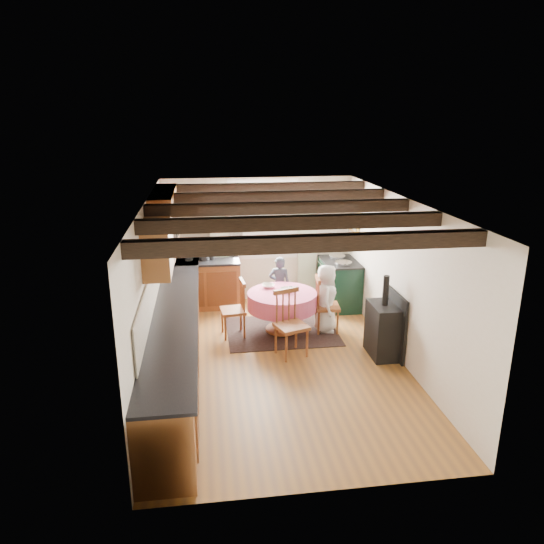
{
  "coord_description": "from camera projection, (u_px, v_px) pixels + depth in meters",
  "views": [
    {
      "loc": [
        -1.04,
        -6.71,
        3.51
      ],
      "look_at": [
        0.0,
        0.8,
        1.15
      ],
      "focal_mm": 33.4,
      "sensor_mm": 36.0,
      "label": 1
    }
  ],
  "objects": [
    {
      "name": "beam_c",
      "position": [
        280.0,
        208.0,
        6.84
      ],
      "size": [
        3.6,
        0.16,
        0.16
      ],
      "primitive_type": "cube",
      "color": "black",
      "rests_on": "ceiling"
    },
    {
      "name": "curtain_rod",
      "position": [
        264.0,
        189.0,
        9.4
      ],
      "size": [
        2.0,
        0.03,
        0.03
      ],
      "primitive_type": "cylinder",
      "rotation": [
        0.0,
        1.57,
        0.0
      ],
      "color": "black",
      "rests_on": "wall_back"
    },
    {
      "name": "child_right",
      "position": [
        326.0,
        298.0,
        8.44
      ],
      "size": [
        0.48,
        0.63,
        1.16
      ],
      "primitive_type": "imported",
      "rotation": [
        0.0,
        0.0,
        1.35
      ],
      "color": "white",
      "rests_on": "floor"
    },
    {
      "name": "splash_back",
      "position": [
        206.0,
        242.0,
        9.62
      ],
      "size": [
        1.4,
        0.02,
        0.55
      ],
      "primitive_type": "cube",
      "color": "beige",
      "rests_on": "wall_back"
    },
    {
      "name": "chair_left",
      "position": [
        233.0,
        309.0,
        8.28
      ],
      "size": [
        0.47,
        0.45,
        0.96
      ],
      "primitive_type": null,
      "rotation": [
        0.0,
        0.0,
        -1.47
      ],
      "color": "brown",
      "rests_on": "floor"
    },
    {
      "name": "wall_right",
      "position": [
        401.0,
        280.0,
        7.41
      ],
      "size": [
        0.0,
        5.5,
        2.4
      ],
      "primitive_type": "cube",
      "color": "silver",
      "rests_on": "ground"
    },
    {
      "name": "splash_left",
      "position": [
        154.0,
        284.0,
        7.22
      ],
      "size": [
        0.02,
        4.5,
        0.55
      ],
      "primitive_type": "cube",
      "color": "beige",
      "rests_on": "wall_left"
    },
    {
      "name": "base_cabinet_left",
      "position": [
        176.0,
        340.0,
        7.2
      ],
      "size": [
        0.6,
        5.3,
        0.88
      ],
      "primitive_type": "cube",
      "color": "brown",
      "rests_on": "floor"
    },
    {
      "name": "wall_picture",
      "position": [
        355.0,
        216.0,
        9.43
      ],
      "size": [
        0.04,
        0.5,
        0.6
      ],
      "primitive_type": "cube",
      "color": "gold",
      "rests_on": "wall_right"
    },
    {
      "name": "ceiling",
      "position": [
        280.0,
        201.0,
        6.82
      ],
      "size": [
        3.6,
        5.5,
        0.0
      ],
      "primitive_type": "cube",
      "color": "white",
      "rests_on": "ground"
    },
    {
      "name": "cup",
      "position": [
        291.0,
        289.0,
        8.4
      ],
      "size": [
        0.13,
        0.13,
        0.09
      ],
      "primitive_type": "imported",
      "rotation": [
        0.0,
        0.0,
        3.95
      ],
      "color": "silver",
      "rests_on": "dining_table"
    },
    {
      "name": "base_cabinet_back",
      "position": [
        205.0,
        284.0,
        9.58
      ],
      "size": [
        1.3,
        0.6,
        0.88
      ],
      "primitive_type": "cube",
      "color": "brown",
      "rests_on": "floor"
    },
    {
      "name": "bowl_b",
      "position": [
        286.0,
        290.0,
        8.4
      ],
      "size": [
        0.22,
        0.22,
        0.06
      ],
      "primitive_type": "imported",
      "rotation": [
        0.0,
        0.0,
        4.86
      ],
      "color": "silver",
      "rests_on": "dining_table"
    },
    {
      "name": "rug",
      "position": [
        282.0,
        331.0,
        8.57
      ],
      "size": [
        1.84,
        1.43,
        0.01
      ],
      "primitive_type": "cube",
      "color": "black",
      "rests_on": "floor"
    },
    {
      "name": "wall_cabinet_solid",
      "position": [
        158.0,
        247.0,
        6.47
      ],
      "size": [
        0.34,
        0.9,
        0.7
      ],
      "primitive_type": "cube",
      "color": "brown",
      "rests_on": "wall_left"
    },
    {
      "name": "canister_slim",
      "position": [
        211.0,
        252.0,
        9.43
      ],
      "size": [
        0.11,
        0.11,
        0.29
      ],
      "primitive_type": "cylinder",
      "color": "#262628",
      "rests_on": "worktop_back"
    },
    {
      "name": "beam_a",
      "position": [
        311.0,
        243.0,
        4.95
      ],
      "size": [
        3.6,
        0.16,
        0.16
      ],
      "primitive_type": "cube",
      "color": "black",
      "rests_on": "ceiling"
    },
    {
      "name": "wall_cabinet_glass",
      "position": [
        165.0,
        220.0,
        7.87
      ],
      "size": [
        0.34,
        1.8,
        0.9
      ],
      "primitive_type": "cube",
      "color": "brown",
      "rests_on": "wall_left"
    },
    {
      "name": "curtain_left",
      "position": [
        220.0,
        247.0,
        9.61
      ],
      "size": [
        0.35,
        0.1,
        2.1
      ],
      "primitive_type": "cube",
      "color": "silver",
      "rests_on": "wall_back"
    },
    {
      "name": "beam_d",
      "position": [
        270.0,
        196.0,
        7.79
      ],
      "size": [
        3.6,
        0.16,
        0.16
      ],
      "primitive_type": "cube",
      "color": "black",
      "rests_on": "ceiling"
    },
    {
      "name": "floor",
      "position": [
        279.0,
        361.0,
        7.53
      ],
      "size": [
        3.6,
        5.5,
        0.0
      ],
      "primitive_type": "cube",
      "color": "#996329",
      "rests_on": "ground"
    },
    {
      "name": "window_pane",
      "position": [
        263.0,
        219.0,
        9.66
      ],
      "size": [
        1.2,
        0.01,
        1.4
      ],
      "primitive_type": "cube",
      "color": "white",
      "rests_on": "wall_back"
    },
    {
      "name": "child_far",
      "position": [
        280.0,
        286.0,
        9.19
      ],
      "size": [
        0.46,
        0.38,
        1.09
      ],
      "primitive_type": "imported",
      "rotation": [
        0.0,
        0.0,
        2.8
      ],
      "color": "#303843",
      "rests_on": "floor"
    },
    {
      "name": "cast_iron_stove",
      "position": [
        384.0,
        316.0,
        7.55
      ],
      "size": [
        0.38,
        0.64,
        1.27
      ],
      "primitive_type": null,
      "color": "black",
      "rests_on": "floor"
    },
    {
      "name": "wall_left",
      "position": [
        150.0,
        291.0,
        6.94
      ],
      "size": [
        0.0,
        5.5,
        2.4
      ],
      "primitive_type": "cube",
      "color": "silver",
      "rests_on": "ground"
    },
    {
      "name": "beam_b",
      "position": [
        293.0,
        223.0,
        5.9
      ],
      "size": [
        3.6,
        0.16,
        0.16
      ],
      "primitive_type": "cube",
      "color": "black",
      "rests_on": "ceiling"
    },
    {
      "name": "bowl_a",
      "position": [
        268.0,
        286.0,
        8.62
      ],
      "size": [
        0.23,
        0.23,
        0.05
      ],
      "primitive_type": "imported",
      "rotation": [
        0.0,
        0.0,
        1.47
      ],
      "color": "silver",
      "rests_on": "dining_table"
    },
    {
      "name": "curtain_right",
      "position": [
        307.0,
        245.0,
        9.83
      ],
      "size": [
        0.35,
        0.1,
        2.1
      ],
      "primitive_type": "cube",
      "color": "silver",
      "rests_on": "wall_back"
    },
    {
      "name": "window_frame",
      "position": [
        263.0,
        220.0,
        9.65
      ],
      "size": [
        1.34,
        0.03,
        1.54
      ],
      "primitive_type": "cube",
      "color": "white",
      "rests_on": "wall_back"
    },
    {
      "name": "wall_plate",
      "position": [
        312.0,
        213.0,
        9.73
      ],
      "size": [
        0.3,
        0.02,
        0.3
      ],
      "primitive_type": "cylinder",
      "rotation": [
        1.57,
        0.0,
        0.0
      ],
      "color": "silver",
      "rests_on": "wall_back"
    },
    {
      "name": "canister_wide",
      "position": [
        204.0,
        254.0,
        9.41
      ],
      "size": [
        0.2,
        0.2,
        0.22
      ],
      "primitive_type": "cylinder",
      "color": "#262628",
      "rests_on": "worktop_back"
    },
    {
      "name": "chair_right",
      "position": [
        327.0,
        304.0,
        8.45
      ],
      "size": [
        0.47,
        0.45,
        0.96
      ],
      "primitive_type": null,
      "rotation": [
        0.0,
        0.0,
        1.48
      ],
      "color": "brown",
      "rests_on": "floor"
    },
    {
      "name": "chair_near",
      "position": [
        292.0,
        324.0,
        7.58
      ],
      "size": [
        0.57,
        0.58,
        1.03
      ],
      "primitive_type": null,
      "rotation": [
        0.0,
        0.0,
        0.33
      ],
      "color": "brown",
      "rests_on": "floor"
    },
    {
      "name": "worktop_left",
      "position": [
        175.0,
        310.0,
        7.07
      ],
      "size": [
        0.64,
        5.3,
        0.04
      ],
      "primitive_type": "cube",
      "color": "black",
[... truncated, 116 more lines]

